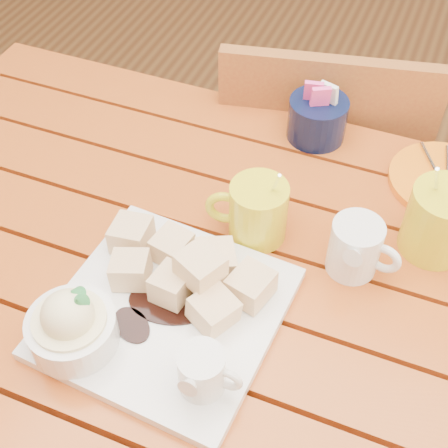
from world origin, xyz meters
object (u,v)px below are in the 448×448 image
at_px(chair_far, 316,177).
at_px(orange_saucer, 446,181).
at_px(dessert_plate, 146,309).
at_px(coffee_mug_left, 256,210).
at_px(coffee_mug_right, 442,221).
at_px(table, 203,303).

bearing_deg(chair_far, orange_saucer, 127.07).
distance_m(dessert_plate, coffee_mug_left, 0.22).
distance_m(dessert_plate, chair_far, 0.72).
distance_m(coffee_mug_left, coffee_mug_right, 0.27).
bearing_deg(coffee_mug_left, chair_far, 77.30).
bearing_deg(orange_saucer, chair_far, 139.42).
bearing_deg(coffee_mug_right, table, -156.54).
height_order(table, orange_saucer, orange_saucer).
xyz_separation_m(dessert_plate, coffee_mug_left, (0.08, 0.21, 0.02)).
bearing_deg(orange_saucer, table, -135.78).
bearing_deg(orange_saucer, coffee_mug_right, -88.65).
relative_size(table, coffee_mug_right, 7.24).
distance_m(coffee_mug_left, chair_far, 0.54).
height_order(table, chair_far, chair_far).
bearing_deg(table, dessert_plate, -100.67).
distance_m(coffee_mug_right, chair_far, 0.55).
distance_m(table, dessert_plate, 0.19).
xyz_separation_m(coffee_mug_left, coffee_mug_right, (0.26, 0.08, 0.01)).
distance_m(table, chair_far, 0.55).
relative_size(dessert_plate, coffee_mug_right, 1.87).
relative_size(coffee_mug_right, orange_saucer, 0.90).
bearing_deg(coffee_mug_right, coffee_mug_left, -166.93).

